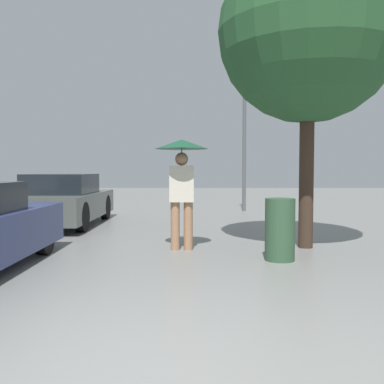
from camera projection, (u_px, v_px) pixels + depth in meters
The scene contains 5 objects.
pedestrian at pixel (181, 168), 7.29m from camera, with size 0.91×0.91×1.89m.
parked_car_farthest at pixel (63, 201), 10.66m from camera, with size 1.71×4.08×1.28m.
tree at pixel (308, 33), 7.39m from camera, with size 3.13×3.13×5.33m.
street_lamp at pixel (244, 125), 14.19m from camera, with size 0.31×0.31×4.57m.
trash_bin at pixel (279, 229), 6.48m from camera, with size 0.45×0.45×0.94m.
Camera 1 is at (-0.01, -2.65, 1.37)m, focal length 40.00 mm.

